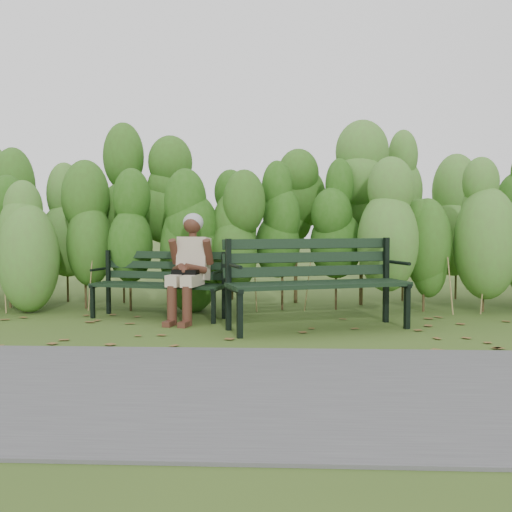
{
  "coord_description": "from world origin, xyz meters",
  "views": [
    {
      "loc": [
        0.3,
        -6.07,
        1.09
      ],
      "look_at": [
        0.0,
        0.35,
        0.75
      ],
      "focal_mm": 42.0,
      "sensor_mm": 36.0,
      "label": 1
    }
  ],
  "objects": [
    {
      "name": "leaf_litter",
      "position": [
        -0.32,
        -0.04,
        0.0
      ],
      "size": [
        5.42,
        2.24,
        0.01
      ],
      "color": "brown",
      "rests_on": "ground"
    },
    {
      "name": "bench_left",
      "position": [
        -1.14,
        0.84,
        0.46
      ],
      "size": [
        1.62,
        0.83,
        0.78
      ],
      "color": "black",
      "rests_on": "ground"
    },
    {
      "name": "seated_woman",
      "position": [
        -0.76,
        0.59,
        0.68
      ],
      "size": [
        0.53,
        0.77,
        1.22
      ],
      "color": "#C3B094",
      "rests_on": "ground"
    },
    {
      "name": "footpath",
      "position": [
        0.0,
        -2.2,
        0.01
      ],
      "size": [
        60.0,
        2.5,
        0.01
      ],
      "primitive_type": "cube",
      "color": "#474749",
      "rests_on": "ground"
    },
    {
      "name": "hedge_band",
      "position": [
        0.0,
        1.86,
        1.26
      ],
      "size": [
        11.04,
        1.67,
        2.42
      ],
      "color": "#47381E",
      "rests_on": "ground"
    },
    {
      "name": "bench_right",
      "position": [
        0.63,
        0.2,
        0.56
      ],
      "size": [
        1.98,
        1.2,
        0.94
      ],
      "color": "black",
      "rests_on": "ground"
    },
    {
      "name": "ground",
      "position": [
        0.0,
        0.0,
        0.0
      ],
      "size": [
        80.0,
        80.0,
        0.0
      ],
      "primitive_type": "plane",
      "color": "#38501D"
    }
  ]
}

